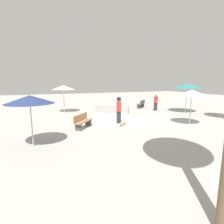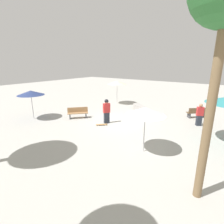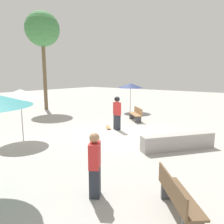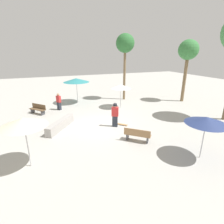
{
  "view_description": "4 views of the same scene",
  "coord_description": "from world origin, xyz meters",
  "px_view_note": "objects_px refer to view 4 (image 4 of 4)",
  "views": [
    {
      "loc": [
        11.37,
        -5.38,
        2.8
      ],
      "look_at": [
        0.9,
        -1.02,
        0.81
      ],
      "focal_mm": 28.0,
      "sensor_mm": 36.0,
      "label": 1
    },
    {
      "loc": [
        10.33,
        6.99,
        4.3
      ],
      "look_at": [
        0.48,
        -0.18,
        0.82
      ],
      "focal_mm": 28.0,
      "sensor_mm": 36.0,
      "label": 2
    },
    {
      "loc": [
        -5.94,
        8.72,
        2.92
      ],
      "look_at": [
        1.04,
        -0.38,
        0.94
      ],
      "focal_mm": 35.0,
      "sensor_mm": 36.0,
      "label": 3
    },
    {
      "loc": [
        -3.75,
        -11.37,
        5.17
      ],
      "look_at": [
        0.64,
        -0.18,
        1.04
      ],
      "focal_mm": 28.0,
      "sensor_mm": 36.0,
      "label": 4
    }
  ],
  "objects_px": {
    "palm_tree_center_right": "(188,52)",
    "palm_tree_right": "(125,45)",
    "concrete_ledge": "(61,125)",
    "bench_near": "(38,109)",
    "bench_far": "(137,135)",
    "shade_umbrella_white": "(121,86)",
    "skateboard": "(122,124)",
    "skater_main": "(115,114)",
    "shade_umbrella_navy": "(207,120)",
    "bystander_watching": "(59,102)",
    "shade_umbrella_cream": "(23,122)",
    "shade_umbrella_teal": "(76,80)"
  },
  "relations": [
    {
      "from": "shade_umbrella_cream",
      "to": "palm_tree_center_right",
      "type": "height_order",
      "value": "palm_tree_center_right"
    },
    {
      "from": "concrete_ledge",
      "to": "palm_tree_center_right",
      "type": "height_order",
      "value": "palm_tree_center_right"
    },
    {
      "from": "bench_near",
      "to": "bench_far",
      "type": "relative_size",
      "value": 1.0
    },
    {
      "from": "skateboard",
      "to": "concrete_ledge",
      "type": "distance_m",
      "value": 4.47
    },
    {
      "from": "concrete_ledge",
      "to": "bench_near",
      "type": "relative_size",
      "value": 1.83
    },
    {
      "from": "shade_umbrella_navy",
      "to": "bystander_watching",
      "type": "distance_m",
      "value": 12.45
    },
    {
      "from": "bench_near",
      "to": "palm_tree_right",
      "type": "xyz_separation_m",
      "value": [
        9.21,
        1.82,
        5.48
      ]
    },
    {
      "from": "concrete_ledge",
      "to": "bystander_watching",
      "type": "relative_size",
      "value": 1.71
    },
    {
      "from": "bystander_watching",
      "to": "bench_near",
      "type": "bearing_deg",
      "value": -108.65
    },
    {
      "from": "palm_tree_center_right",
      "to": "palm_tree_right",
      "type": "relative_size",
      "value": 0.91
    },
    {
      "from": "palm_tree_center_right",
      "to": "palm_tree_right",
      "type": "height_order",
      "value": "palm_tree_right"
    },
    {
      "from": "shade_umbrella_navy",
      "to": "shade_umbrella_white",
      "type": "relative_size",
      "value": 0.98
    },
    {
      "from": "skateboard",
      "to": "concrete_ledge",
      "type": "relative_size",
      "value": 0.26
    },
    {
      "from": "shade_umbrella_teal",
      "to": "shade_umbrella_navy",
      "type": "relative_size",
      "value": 1.2
    },
    {
      "from": "shade_umbrella_cream",
      "to": "palm_tree_center_right",
      "type": "relative_size",
      "value": 0.39
    },
    {
      "from": "shade_umbrella_teal",
      "to": "palm_tree_center_right",
      "type": "height_order",
      "value": "palm_tree_center_right"
    },
    {
      "from": "skater_main",
      "to": "shade_umbrella_white",
      "type": "distance_m",
      "value": 4.79
    },
    {
      "from": "shade_umbrella_cream",
      "to": "palm_tree_right",
      "type": "bearing_deg",
      "value": 45.86
    },
    {
      "from": "palm_tree_center_right",
      "to": "bystander_watching",
      "type": "xyz_separation_m",
      "value": [
        -13.02,
        1.76,
        -4.43
      ]
    },
    {
      "from": "shade_umbrella_cream",
      "to": "shade_umbrella_navy",
      "type": "xyz_separation_m",
      "value": [
        8.12,
        -2.41,
        -0.22
      ]
    },
    {
      "from": "bystander_watching",
      "to": "shade_umbrella_navy",
      "type": "bearing_deg",
      "value": -4.27
    },
    {
      "from": "bench_near",
      "to": "bystander_watching",
      "type": "relative_size",
      "value": 0.94
    },
    {
      "from": "palm_tree_right",
      "to": "bench_far",
      "type": "bearing_deg",
      "value": -110.57
    },
    {
      "from": "bystander_watching",
      "to": "shade_umbrella_white",
      "type": "bearing_deg",
      "value": 42.3
    },
    {
      "from": "palm_tree_center_right",
      "to": "shade_umbrella_white",
      "type": "bearing_deg",
      "value": 177.77
    },
    {
      "from": "bench_far",
      "to": "shade_umbrella_white",
      "type": "distance_m",
      "value": 7.12
    },
    {
      "from": "shade_umbrella_white",
      "to": "palm_tree_center_right",
      "type": "xyz_separation_m",
      "value": [
        7.36,
        -0.29,
        3.13
      ]
    },
    {
      "from": "bench_far",
      "to": "palm_tree_center_right",
      "type": "relative_size",
      "value": 0.23
    },
    {
      "from": "skater_main",
      "to": "shade_umbrella_navy",
      "type": "relative_size",
      "value": 0.8
    },
    {
      "from": "shade_umbrella_navy",
      "to": "bystander_watching",
      "type": "relative_size",
      "value": 1.41
    },
    {
      "from": "concrete_ledge",
      "to": "bench_near",
      "type": "bearing_deg",
      "value": 110.56
    },
    {
      "from": "bench_near",
      "to": "palm_tree_right",
      "type": "distance_m",
      "value": 10.87
    },
    {
      "from": "shade_umbrella_white",
      "to": "palm_tree_right",
      "type": "height_order",
      "value": "palm_tree_right"
    },
    {
      "from": "bench_far",
      "to": "bystander_watching",
      "type": "relative_size",
      "value": 0.94
    },
    {
      "from": "shade_umbrella_white",
      "to": "palm_tree_right",
      "type": "xyz_separation_m",
      "value": [
        1.69,
        2.81,
        3.82
      ]
    },
    {
      "from": "bench_far",
      "to": "shade_umbrella_cream",
      "type": "distance_m",
      "value": 6.23
    },
    {
      "from": "bench_far",
      "to": "palm_tree_center_right",
      "type": "bearing_deg",
      "value": 76.54
    },
    {
      "from": "skater_main",
      "to": "shade_umbrella_navy",
      "type": "bearing_deg",
      "value": -33.25
    },
    {
      "from": "skateboard",
      "to": "bench_far",
      "type": "bearing_deg",
      "value": -48.31
    },
    {
      "from": "bench_far",
      "to": "palm_tree_center_right",
      "type": "height_order",
      "value": "palm_tree_center_right"
    },
    {
      "from": "bench_far",
      "to": "palm_tree_right",
      "type": "xyz_separation_m",
      "value": [
        3.56,
        9.48,
        5.48
      ]
    },
    {
      "from": "bench_near",
      "to": "shade_umbrella_cream",
      "type": "bearing_deg",
      "value": 136.06
    },
    {
      "from": "concrete_ledge",
      "to": "shade_umbrella_cream",
      "type": "distance_m",
      "value": 4.76
    },
    {
      "from": "concrete_ledge",
      "to": "palm_tree_right",
      "type": "height_order",
      "value": "palm_tree_right"
    },
    {
      "from": "palm_tree_center_right",
      "to": "shade_umbrella_teal",
      "type": "bearing_deg",
      "value": 162.07
    },
    {
      "from": "bench_near",
      "to": "shade_umbrella_navy",
      "type": "xyz_separation_m",
      "value": [
        7.83,
        -10.37,
        1.63
      ]
    },
    {
      "from": "skater_main",
      "to": "shade_umbrella_white",
      "type": "xyz_separation_m",
      "value": [
        2.26,
        4.08,
        1.12
      ]
    },
    {
      "from": "bench_far",
      "to": "shade_umbrella_navy",
      "type": "height_order",
      "value": "shade_umbrella_navy"
    },
    {
      "from": "bench_near",
      "to": "shade_umbrella_cream",
      "type": "relative_size",
      "value": 0.6
    },
    {
      "from": "bench_far",
      "to": "palm_tree_right",
      "type": "bearing_deg",
      "value": 111.28
    }
  ]
}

